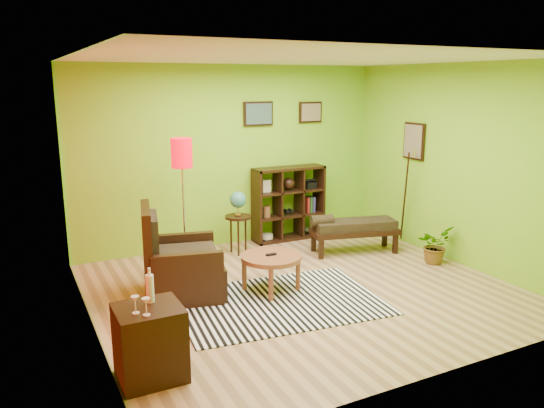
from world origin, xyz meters
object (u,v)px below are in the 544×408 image
globe_table (238,207)px  cube_shelf (289,203)px  coffee_table (271,260)px  armchair (178,268)px  side_cabinet (150,342)px  floor_lamp (182,166)px  bench (352,227)px  potted_plant (434,249)px

globe_table → cube_shelf: size_ratio=0.80×
coffee_table → armchair: bearing=160.0°
armchair → globe_table: (1.29, 1.15, 0.38)m
globe_table → cube_shelf: (1.06, 0.34, -0.12)m
side_cabinet → armchair: bearing=65.5°
side_cabinet → floor_lamp: bearing=65.2°
globe_table → cube_shelf: 1.12m
globe_table → cube_shelf: bearing=17.6°
globe_table → bench: globe_table is taller
armchair → potted_plant: 3.66m
coffee_table → bench: bearing=24.1°
floor_lamp → potted_plant: 3.74m
floor_lamp → globe_table: size_ratio=1.93×
armchair → side_cabinet: armchair is taller
potted_plant → coffee_table: bearing=177.2°
coffee_table → side_cabinet: size_ratio=0.77×
side_cabinet → globe_table: bearing=54.1°
side_cabinet → floor_lamp: floor_lamp is taller
floor_lamp → potted_plant: floor_lamp is taller
armchair → potted_plant: size_ratio=2.10×
coffee_table → globe_table: size_ratio=0.79×
side_cabinet → bench: bearing=30.2°
floor_lamp → potted_plant: bearing=-18.1°
coffee_table → potted_plant: size_ratio=1.40×
side_cabinet → floor_lamp: size_ratio=0.53×
cube_shelf → armchair: bearing=-147.7°
coffee_table → floor_lamp: 1.66m
coffee_table → armchair: 1.14m
floor_lamp → globe_table: floor_lamp is taller
globe_table → bench: 1.75m
coffee_table → armchair: size_ratio=0.67×
globe_table → potted_plant: 2.91m
bench → potted_plant: size_ratio=2.62×
coffee_table → cube_shelf: size_ratio=0.62×
floor_lamp → potted_plant: size_ratio=3.44×
floor_lamp → bench: (2.56, -0.17, -1.10)m
side_cabinet → cube_shelf: 4.45m
armchair → potted_plant: bearing=-8.1°
coffee_table → cube_shelf: 2.27m
side_cabinet → globe_table: size_ratio=1.02×
side_cabinet → potted_plant: size_ratio=1.82×
armchair → floor_lamp: floor_lamp is taller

